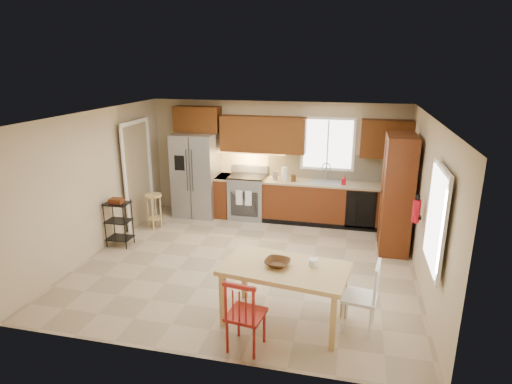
{
  "coord_description": "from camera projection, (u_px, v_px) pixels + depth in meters",
  "views": [
    {
      "loc": [
        1.64,
        -6.41,
        3.29
      ],
      "look_at": [
        0.05,
        0.4,
        1.15
      ],
      "focal_mm": 30.0,
      "sensor_mm": 36.0,
      "label": 1
    }
  ],
  "objects": [
    {
      "name": "bar_stool",
      "position": [
        154.0,
        211.0,
        8.75
      ],
      "size": [
        0.41,
        0.41,
        0.71
      ],
      "primitive_type": null,
      "rotation": [
        0.0,
        0.0,
        0.2
      ],
      "color": "tan",
      "rests_on": "floor"
    },
    {
      "name": "range_stove",
      "position": [
        248.0,
        197.0,
        9.31
      ],
      "size": [
        0.76,
        0.63,
        0.92
      ],
      "primitive_type": "cube",
      "color": "gray",
      "rests_on": "floor"
    },
    {
      "name": "window_right",
      "position": [
        437.0,
        219.0,
        5.21
      ],
      "size": [
        0.04,
        1.02,
        1.32
      ],
      "primitive_type": "cube",
      "color": "white",
      "rests_on": "wall_right"
    },
    {
      "name": "wall_left",
      "position": [
        96.0,
        182.0,
        7.53
      ],
      "size": [
        0.02,
        5.0,
        2.5
      ],
      "primitive_type": "cube",
      "color": "#CCB793",
      "rests_on": "ground"
    },
    {
      "name": "floor",
      "position": [
        248.0,
        263.0,
        7.29
      ],
      "size": [
        5.5,
        5.5,
        0.0
      ],
      "primitive_type": "plane",
      "color": "tan",
      "rests_on": "ground"
    },
    {
      "name": "sink",
      "position": [
        325.0,
        184.0,
        8.85
      ],
      "size": [
        0.62,
        0.46,
        0.16
      ],
      "primitive_type": "cube",
      "color": "gray",
      "rests_on": "base_cabinet_run"
    },
    {
      "name": "ceiling",
      "position": [
        247.0,
        115.0,
        6.56
      ],
      "size": [
        5.5,
        5.0,
        0.02
      ],
      "primitive_type": "cube",
      "color": "silver",
      "rests_on": "ground"
    },
    {
      "name": "upper_over_fridge",
      "position": [
        197.0,
        119.0,
        9.21
      ],
      "size": [
        1.0,
        0.35,
        0.55
      ],
      "primitive_type": "cube",
      "color": "#613510",
      "rests_on": "wall_back"
    },
    {
      "name": "paper_towel",
      "position": [
        284.0,
        174.0,
        8.94
      ],
      "size": [
        0.12,
        0.12,
        0.28
      ],
      "primitive_type": "cylinder",
      "color": "white",
      "rests_on": "base_cabinet_run"
    },
    {
      "name": "refrigerator",
      "position": [
        196.0,
        175.0,
        9.37
      ],
      "size": [
        0.92,
        0.75,
        1.82
      ],
      "primitive_type": "cube",
      "color": "gray",
      "rests_on": "floor"
    },
    {
      "name": "table_bowl",
      "position": [
        277.0,
        266.0,
        5.47
      ],
      "size": [
        0.36,
        0.36,
        0.08
      ],
      "primitive_type": "imported",
      "rotation": [
        0.0,
        0.0,
        -0.14
      ],
      "color": "#452912",
      "rests_on": "dining_table"
    },
    {
      "name": "upper_right_block",
      "position": [
        387.0,
        139.0,
        8.43
      ],
      "size": [
        1.0,
        0.35,
        0.75
      ],
      "primitive_type": "cube",
      "color": "#613510",
      "rests_on": "wall_back"
    },
    {
      "name": "chair_white",
      "position": [
        360.0,
        296.0,
        5.38
      ],
      "size": [
        0.49,
        0.49,
        0.93
      ],
      "primitive_type": null,
      "rotation": [
        0.0,
        0.0,
        1.43
      ],
      "color": "white",
      "rests_on": "floor"
    },
    {
      "name": "wall_back",
      "position": [
        276.0,
        160.0,
        9.25
      ],
      "size": [
        5.5,
        0.02,
        2.5
      ],
      "primitive_type": "cube",
      "color": "#CCB793",
      "rests_on": "ground"
    },
    {
      "name": "window_back",
      "position": [
        328.0,
        144.0,
        8.88
      ],
      "size": [
        1.12,
        0.04,
        1.12
      ],
      "primitive_type": "cube",
      "color": "white",
      "rests_on": "wall_back"
    },
    {
      "name": "chair_red",
      "position": [
        246.0,
        313.0,
        5.01
      ],
      "size": [
        0.49,
        0.49,
        0.93
      ],
      "primitive_type": null,
      "rotation": [
        0.0,
        0.0,
        -0.14
      ],
      "color": "maroon",
      "rests_on": "floor"
    },
    {
      "name": "upper_left_block",
      "position": [
        263.0,
        134.0,
        8.98
      ],
      "size": [
        1.8,
        0.35,
        0.75
      ],
      "primitive_type": "cube",
      "color": "#613510",
      "rests_on": "wall_back"
    },
    {
      "name": "wall_right",
      "position": [
        427.0,
        205.0,
        6.33
      ],
      "size": [
        0.02,
        5.0,
        2.5
      ],
      "primitive_type": "cube",
      "color": "#CCB793",
      "rests_on": "ground"
    },
    {
      "name": "dishwasher",
      "position": [
        361.0,
        210.0,
        8.54
      ],
      "size": [
        0.6,
        0.02,
        0.78
      ],
      "primitive_type": "cube",
      "color": "black",
      "rests_on": "floor"
    },
    {
      "name": "pantry",
      "position": [
        397.0,
        193.0,
        7.57
      ],
      "size": [
        0.5,
        0.95,
        2.1
      ],
      "primitive_type": "cube",
      "color": "#5C2811",
      "rests_on": "floor"
    },
    {
      "name": "doorway",
      "position": [
        137.0,
        175.0,
        8.78
      ],
      "size": [
        0.04,
        0.95,
        2.1
      ],
      "primitive_type": "cube",
      "color": "#8C7A59",
      "rests_on": "wall_left"
    },
    {
      "name": "utility_cart",
      "position": [
        119.0,
        223.0,
        7.88
      ],
      "size": [
        0.44,
        0.34,
        0.87
      ],
      "primitive_type": null,
      "rotation": [
        0.0,
        0.0,
        0.01
      ],
      "color": "black",
      "rests_on": "floor"
    },
    {
      "name": "base_cabinet_run",
      "position": [
        333.0,
        203.0,
        8.93
      ],
      "size": [
        2.92,
        0.6,
        0.9
      ],
      "primitive_type": "cube",
      "color": "#5C2811",
      "rests_on": "floor"
    },
    {
      "name": "canister_wood",
      "position": [
        293.0,
        178.0,
        8.88
      ],
      "size": [
        0.1,
        0.1,
        0.14
      ],
      "primitive_type": "cylinder",
      "color": "#452912",
      "rests_on": "base_cabinet_run"
    },
    {
      "name": "base_cabinet_narrow",
      "position": [
        224.0,
        196.0,
        9.45
      ],
      "size": [
        0.3,
        0.6,
        0.9
      ],
      "primitive_type": "cube",
      "color": "#5C2811",
      "rests_on": "floor"
    },
    {
      "name": "undercab_glow",
      "position": [
        249.0,
        152.0,
        9.14
      ],
      "size": [
        1.6,
        0.3,
        0.01
      ],
      "primitive_type": "cube",
      "color": "#FFBF66",
      "rests_on": "wall_back"
    },
    {
      "name": "canister_steel",
      "position": [
        275.0,
        176.0,
        8.99
      ],
      "size": [
        0.11,
        0.11,
        0.18
      ],
      "primitive_type": "cylinder",
      "color": "gray",
      "rests_on": "base_cabinet_run"
    },
    {
      "name": "dining_table",
      "position": [
        284.0,
        294.0,
        5.56
      ],
      "size": [
        1.7,
        1.1,
        0.77
      ],
      "primitive_type": null,
      "rotation": [
        0.0,
        0.0,
        -0.14
      ],
      "color": "tan",
      "rests_on": "floor"
    },
    {
      "name": "wall_front",
      "position": [
        190.0,
        259.0,
        4.6
      ],
      "size": [
        5.5,
        0.02,
        2.5
      ],
      "primitive_type": "cube",
      "color": "#CCB793",
      "rests_on": "ground"
    },
    {
      "name": "table_jar",
      "position": [
        313.0,
        264.0,
        5.45
      ],
      "size": [
        0.13,
        0.13,
        0.14
      ],
      "primitive_type": "cylinder",
      "rotation": [
        0.0,
        0.0,
        -0.14
      ],
      "color": "white",
      "rests_on": "dining_table"
    },
    {
      "name": "soap_bottle",
      "position": [
        344.0,
        180.0,
        8.63
      ],
      "size": [
        0.09,
        0.09,
        0.19
      ],
      "primitive_type": "imported",
      "color": "#B20C1B",
      "rests_on": "base_cabinet_run"
    },
    {
      "name": "backsplash",
      "position": [
        336.0,
        167.0,
        8.98
      ],
      "size": [
        2.92,
        0.03,
        0.55
      ],
      "primitive_type": "cube",
      "color": "beige",
      "rests_on": "wall_back"
    },
    {
      "name": "fire_extinguisher",
      "position": [
        416.0,
        211.0,
        6.54
      ],
      "size": [
        0.12,
        0.12,
        0.36
      ],
      "primitive_type": "cylinder",
      "color": "#B20C1B",
      "rests_on": "wall_right"
    }
  ]
}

